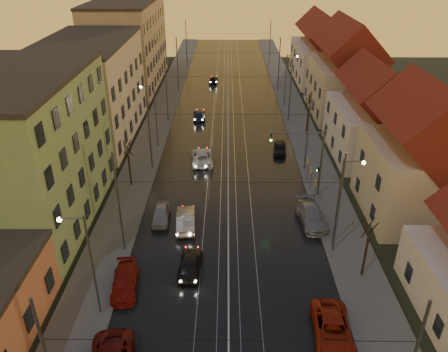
{
  "coord_description": "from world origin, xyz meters",
  "views": [
    {
      "loc": [
        -0.15,
        -20.05,
        22.44
      ],
      "look_at": [
        -0.43,
        17.57,
        2.48
      ],
      "focal_mm": 35.0,
      "sensor_mm": 36.0,
      "label": 1
    }
  ],
  "objects_px": {
    "driving_car_0": "(190,263)",
    "parked_right_0": "(332,329)",
    "street_lamp_2": "(153,110)",
    "parked_right_1": "(312,216)",
    "driving_car_3": "(199,115)",
    "parked_left_2": "(125,282)",
    "parked_right_2": "(280,148)",
    "traffic_light_mast": "(312,155)",
    "street_lamp_0": "(86,257)",
    "driving_car_1": "(186,219)",
    "street_lamp_3": "(288,75)",
    "driving_car_2": "(202,157)",
    "street_lamp_1": "(343,194)",
    "driving_car_4": "(214,80)",
    "parked_left_3": "(161,214)"
  },
  "relations": [
    {
      "from": "driving_car_0",
      "to": "driving_car_2",
      "type": "distance_m",
      "value": 19.16
    },
    {
      "from": "street_lamp_2",
      "to": "parked_right_2",
      "type": "height_order",
      "value": "street_lamp_2"
    },
    {
      "from": "street_lamp_1",
      "to": "parked_left_3",
      "type": "height_order",
      "value": "street_lamp_1"
    },
    {
      "from": "street_lamp_3",
      "to": "traffic_light_mast",
      "type": "distance_m",
      "value": 28.03
    },
    {
      "from": "street_lamp_0",
      "to": "driving_car_3",
      "type": "relative_size",
      "value": 1.89
    },
    {
      "from": "driving_car_1",
      "to": "parked_left_2",
      "type": "bearing_deg",
      "value": 60.54
    },
    {
      "from": "driving_car_2",
      "to": "parked_left_3",
      "type": "distance_m",
      "value": 12.53
    },
    {
      "from": "traffic_light_mast",
      "to": "driving_car_0",
      "type": "xyz_separation_m",
      "value": [
        -10.96,
        -11.5,
        -3.9
      ]
    },
    {
      "from": "street_lamp_1",
      "to": "parked_right_0",
      "type": "height_order",
      "value": "street_lamp_1"
    },
    {
      "from": "street_lamp_1",
      "to": "driving_car_1",
      "type": "relative_size",
      "value": 1.75
    },
    {
      "from": "traffic_light_mast",
      "to": "parked_right_2",
      "type": "xyz_separation_m",
      "value": [
        -1.74,
        10.26,
        -3.97
      ]
    },
    {
      "from": "traffic_light_mast",
      "to": "driving_car_3",
      "type": "relative_size",
      "value": 1.7
    },
    {
      "from": "driving_car_0",
      "to": "driving_car_2",
      "type": "relative_size",
      "value": 0.82
    },
    {
      "from": "street_lamp_0",
      "to": "parked_right_2",
      "type": "bearing_deg",
      "value": 59.68
    },
    {
      "from": "driving_car_0",
      "to": "driving_car_2",
      "type": "height_order",
      "value": "driving_car_0"
    },
    {
      "from": "street_lamp_3",
      "to": "driving_car_0",
      "type": "height_order",
      "value": "street_lamp_3"
    },
    {
      "from": "driving_car_0",
      "to": "parked_right_0",
      "type": "distance_m",
      "value": 11.59
    },
    {
      "from": "street_lamp_2",
      "to": "street_lamp_0",
      "type": "bearing_deg",
      "value": -90.0
    },
    {
      "from": "driving_car_3",
      "to": "street_lamp_2",
      "type": "bearing_deg",
      "value": 60.38
    },
    {
      "from": "street_lamp_1",
      "to": "parked_left_3",
      "type": "distance_m",
      "value": 16.26
    },
    {
      "from": "parked_left_2",
      "to": "driving_car_1",
      "type": "bearing_deg",
      "value": 58.49
    },
    {
      "from": "parked_left_3",
      "to": "driving_car_2",
      "type": "bearing_deg",
      "value": 72.51
    },
    {
      "from": "driving_car_3",
      "to": "parked_left_2",
      "type": "distance_m",
      "value": 35.71
    },
    {
      "from": "street_lamp_3",
      "to": "parked_right_0",
      "type": "xyz_separation_m",
      "value": [
        -2.48,
        -45.99,
        -4.17
      ]
    },
    {
      "from": "traffic_light_mast",
      "to": "driving_car_3",
      "type": "height_order",
      "value": "traffic_light_mast"
    },
    {
      "from": "street_lamp_2",
      "to": "parked_right_1",
      "type": "xyz_separation_m",
      "value": [
        16.66,
        -16.8,
        -4.13
      ]
    },
    {
      "from": "street_lamp_0",
      "to": "parked_left_3",
      "type": "distance_m",
      "value": 12.62
    },
    {
      "from": "traffic_light_mast",
      "to": "driving_car_4",
      "type": "relative_size",
      "value": 1.96
    },
    {
      "from": "traffic_light_mast",
      "to": "street_lamp_3",
      "type": "bearing_deg",
      "value": 87.73
    },
    {
      "from": "parked_right_2",
      "to": "parked_right_1",
      "type": "bearing_deg",
      "value": -79.29
    },
    {
      "from": "street_lamp_3",
      "to": "driving_car_2",
      "type": "xyz_separation_m",
      "value": [
        -12.18,
        -20.33,
        -4.19
      ]
    },
    {
      "from": "driving_car_4",
      "to": "parked_left_3",
      "type": "distance_m",
      "value": 45.34
    },
    {
      "from": "street_lamp_0",
      "to": "parked_right_0",
      "type": "distance_m",
      "value": 16.4
    },
    {
      "from": "street_lamp_2",
      "to": "parked_right_1",
      "type": "height_order",
      "value": "street_lamp_2"
    },
    {
      "from": "parked_right_2",
      "to": "driving_car_3",
      "type": "bearing_deg",
      "value": 137.4
    },
    {
      "from": "driving_car_0",
      "to": "driving_car_1",
      "type": "height_order",
      "value": "driving_car_1"
    },
    {
      "from": "street_lamp_0",
      "to": "driving_car_0",
      "type": "height_order",
      "value": "street_lamp_0"
    },
    {
      "from": "street_lamp_0",
      "to": "driving_car_0",
      "type": "xyz_separation_m",
      "value": [
        6.13,
        4.5,
        -4.18
      ]
    },
    {
      "from": "driving_car_4",
      "to": "parked_left_2",
      "type": "height_order",
      "value": "parked_left_2"
    },
    {
      "from": "driving_car_1",
      "to": "parked_right_2",
      "type": "xyz_separation_m",
      "value": [
        10.06,
        15.75,
        -0.12
      ]
    },
    {
      "from": "parked_right_0",
      "to": "parked_right_2",
      "type": "relative_size",
      "value": 1.38
    },
    {
      "from": "driving_car_1",
      "to": "parked_right_2",
      "type": "relative_size",
      "value": 1.23
    },
    {
      "from": "traffic_light_mast",
      "to": "parked_left_3",
      "type": "height_order",
      "value": "traffic_light_mast"
    },
    {
      "from": "street_lamp_0",
      "to": "parked_left_2",
      "type": "distance_m",
      "value": 5.12
    },
    {
      "from": "driving_car_0",
      "to": "parked_right_1",
      "type": "relative_size",
      "value": 0.79
    },
    {
      "from": "street_lamp_3",
      "to": "driving_car_2",
      "type": "relative_size",
      "value": 1.6
    },
    {
      "from": "driving_car_2",
      "to": "driving_car_3",
      "type": "relative_size",
      "value": 1.18
    },
    {
      "from": "street_lamp_1",
      "to": "parked_right_2",
      "type": "relative_size",
      "value": 2.15
    },
    {
      "from": "traffic_light_mast",
      "to": "parked_left_2",
      "type": "distance_m",
      "value": 21.04
    },
    {
      "from": "traffic_light_mast",
      "to": "driving_car_2",
      "type": "bearing_deg",
      "value": 145.29
    }
  ]
}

